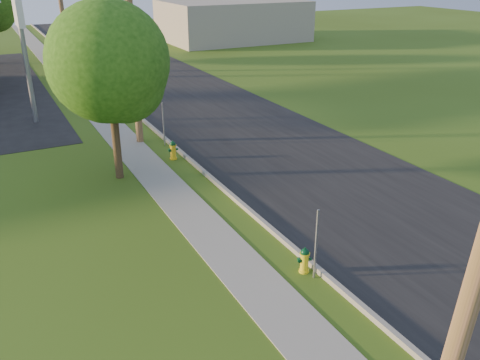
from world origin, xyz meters
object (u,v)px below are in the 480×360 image
(tree_verge, at_px, (112,67))
(hydrant_mid, at_px, (173,150))
(price_pylon, at_px, (18,13))
(hydrant_near, at_px, (305,260))
(utility_pole_far, at_px, (61,5))
(hydrant_far, at_px, (102,88))
(utility_pole_mid, at_px, (131,31))

(tree_verge, distance_m, hydrant_mid, 4.66)
(price_pylon, xyz_separation_m, hydrant_near, (4.67, -17.95, -5.07))
(price_pylon, relative_size, hydrant_mid, 8.33)
(utility_pole_far, distance_m, hydrant_far, 9.02)
(utility_pole_far, relative_size, hydrant_near, 12.69)
(utility_pole_mid, relative_size, hydrant_mid, 11.92)
(price_pylon, height_order, hydrant_near, price_pylon)
(utility_pole_far, xyz_separation_m, price_pylon, (-3.90, -12.50, 0.63))
(hydrant_mid, xyz_separation_m, hydrant_far, (-0.00, 13.02, -0.07))
(hydrant_near, bearing_deg, price_pylon, 104.58)
(utility_pole_mid, distance_m, hydrant_far, 11.21)
(hydrant_near, distance_m, hydrant_far, 22.65)
(hydrant_far, bearing_deg, utility_pole_mid, -93.33)
(utility_pole_far, bearing_deg, tree_verge, -94.82)
(tree_verge, distance_m, hydrant_near, 9.82)
(hydrant_near, distance_m, hydrant_mid, 9.63)
(hydrant_far, bearing_deg, hydrant_mid, -89.98)
(hydrant_mid, bearing_deg, tree_verge, -157.88)
(tree_verge, bearing_deg, utility_pole_far, 85.18)
(utility_pole_mid, relative_size, utility_pole_far, 1.03)
(hydrant_near, bearing_deg, hydrant_far, 90.44)
(hydrant_mid, bearing_deg, utility_pole_far, 91.64)
(utility_pole_mid, relative_size, hydrant_far, 14.51)
(tree_verge, relative_size, hydrant_far, 9.77)
(price_pylon, distance_m, hydrant_near, 19.23)
(utility_pole_mid, bearing_deg, hydrant_far, 86.67)
(price_pylon, height_order, tree_verge, price_pylon)
(hydrant_far, bearing_deg, hydrant_near, -89.56)
(hydrant_near, bearing_deg, utility_pole_far, 91.44)
(utility_pole_far, height_order, hydrant_mid, utility_pole_far)
(utility_pole_mid, distance_m, price_pylon, 6.76)
(utility_pole_far, distance_m, tree_verge, 21.90)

